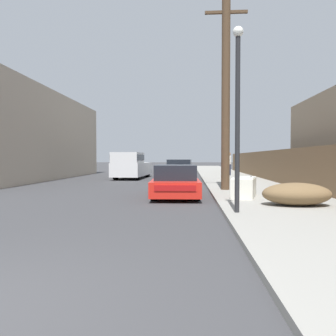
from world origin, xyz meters
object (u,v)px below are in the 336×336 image
discarded_fridge (244,187)px  brush_pile (296,194)px  street_lamp (238,105)px  utility_pole (226,90)px  parked_sports_car_red (176,182)px  car_parked_mid (180,171)px  pedestrian (229,163)px  pickup_truck (131,166)px

discarded_fridge → brush_pile: 2.26m
discarded_fridge → brush_pile: (1.17, -1.94, -0.02)m
street_lamp → utility_pole: bearing=86.6°
parked_sports_car_red → street_lamp: (1.71, -4.16, 2.24)m
discarded_fridge → brush_pile: discarded_fridge is taller
car_parked_mid → street_lamp: bearing=-80.1°
parked_sports_car_red → brush_pile: size_ratio=2.10×
utility_pole → car_parked_mid: bearing=107.0°
utility_pole → pedestrian: size_ratio=4.62×
pickup_truck → street_lamp: bearing=112.5°
car_parked_mid → pedestrian: 6.00m
pickup_truck → pedestrian: bearing=-156.2°
brush_pile → parked_sports_car_red: bearing=141.9°
utility_pole → brush_pile: size_ratio=4.32×
brush_pile → pedestrian: (0.05, 16.37, 0.62)m
car_parked_mid → street_lamp: (1.81, -13.03, 2.15)m
pickup_truck → street_lamp: street_lamp is taller
street_lamp → discarded_fridge: bearing=77.7°
utility_pole → brush_pile: utility_pole is taller
car_parked_mid → street_lamp: size_ratio=0.93×
parked_sports_car_red → utility_pole: utility_pole is taller
utility_pole → pedestrian: bearing=82.4°
pedestrian → car_parked_mid: bearing=-128.7°
parked_sports_car_red → street_lamp: street_lamp is taller
parked_sports_car_red → pedestrian: bearing=73.0°
parked_sports_car_red → car_parked_mid: (-0.10, 8.88, 0.09)m
pickup_truck → brush_pile: bearing=120.8°
utility_pole → street_lamp: 6.18m
parked_sports_car_red → street_lamp: size_ratio=0.89×
street_lamp → car_parked_mid: bearing=97.9°
pickup_truck → street_lamp: size_ratio=1.24×
utility_pole → street_lamp: (-0.36, -5.96, -1.60)m
parked_sports_car_red → discarded_fridge: bearing=-22.0°
utility_pole → street_lamp: utility_pole is taller
discarded_fridge → brush_pile: size_ratio=0.94×
discarded_fridge → utility_pole: bearing=112.7°
parked_sports_car_red → pedestrian: (3.64, 13.55, 0.50)m
brush_pile → pedestrian: 16.39m
discarded_fridge → parked_sports_car_red: size_ratio=0.45×
discarded_fridge → car_parked_mid: size_ratio=0.43×
pickup_truck → pedestrian: 7.80m
parked_sports_car_red → car_parked_mid: size_ratio=0.95×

